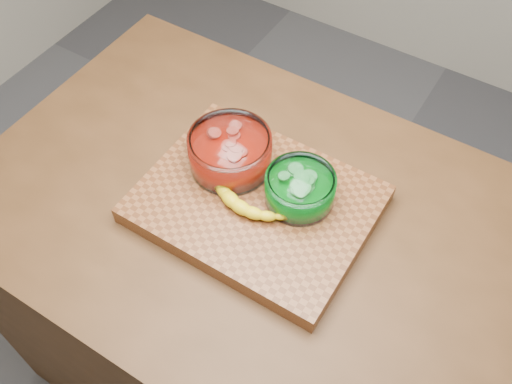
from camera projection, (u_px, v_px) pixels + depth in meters
The scene contains 6 objects.
ground at pixel (256, 367), 1.88m from camera, with size 3.50×3.50×0.00m, color #4E4E52.
counter at pixel (256, 307), 1.52m from camera, with size 1.20×0.80×0.90m, color #4C2E17.
cutting_board at pixel (256, 204), 1.15m from camera, with size 0.45×0.35×0.04m, color brown.
bowl_red at pixel (230, 152), 1.15m from camera, with size 0.17×0.17×0.08m.
bowl_green at pixel (300, 189), 1.10m from camera, with size 0.14×0.14×0.06m.
banana at pixel (248, 190), 1.12m from camera, with size 0.23×0.14×0.03m, color yellow, non-canonical shape.
Camera 1 is at (0.36, -0.57, 1.85)m, focal length 40.00 mm.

